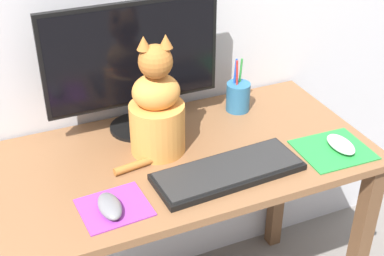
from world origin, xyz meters
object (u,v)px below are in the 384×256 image
at_px(keyboard, 228,171).
at_px(computer_mouse_left, 110,206).
at_px(cat, 157,110).
at_px(computer_mouse_right, 341,144).
at_px(monitor, 133,62).
at_px(pen_cup, 238,96).

xyz_separation_m(keyboard, computer_mouse_left, (-0.34, -0.02, 0.01)).
height_order(keyboard, computer_mouse_left, computer_mouse_left).
relative_size(keyboard, cat, 1.16).
relative_size(computer_mouse_left, computer_mouse_right, 0.99).
bearing_deg(monitor, pen_cup, -2.86).
relative_size(computer_mouse_right, cat, 0.30).
bearing_deg(pen_cup, monitor, 177.14).
bearing_deg(pen_cup, keyboard, -121.49).
height_order(computer_mouse_right, pen_cup, pen_cup).
xyz_separation_m(monitor, computer_mouse_left, (-0.19, -0.36, -0.21)).
xyz_separation_m(keyboard, computer_mouse_right, (0.36, -0.02, 0.01)).
distance_m(monitor, computer_mouse_right, 0.66).
height_order(monitor, keyboard, monitor).
xyz_separation_m(monitor, cat, (0.02, -0.14, -0.09)).
relative_size(keyboard, computer_mouse_right, 3.83).
distance_m(keyboard, computer_mouse_right, 0.36).
xyz_separation_m(computer_mouse_left, pen_cup, (0.54, 0.34, 0.03)).
height_order(monitor, computer_mouse_left, monitor).
bearing_deg(cat, pen_cup, 32.12).
height_order(computer_mouse_right, cat, cat).
distance_m(computer_mouse_left, pen_cup, 0.64).
xyz_separation_m(keyboard, pen_cup, (0.19, 0.32, 0.04)).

